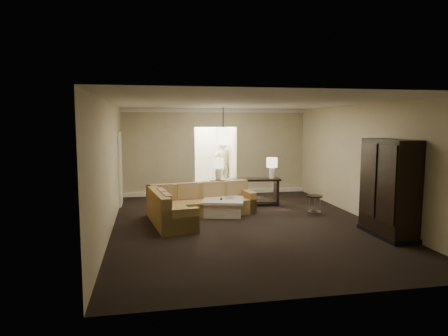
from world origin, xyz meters
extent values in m
plane|color=black|center=(0.00, 0.00, 0.00)|extent=(8.00, 8.00, 0.00)
cube|color=#BBB08E|center=(0.00, 4.00, 1.40)|extent=(6.00, 0.04, 2.80)
cube|color=#BBB08E|center=(0.00, -4.00, 1.40)|extent=(6.00, 0.04, 2.80)
cube|color=#BBB08E|center=(-3.00, 0.00, 1.40)|extent=(0.04, 8.00, 2.80)
cube|color=#BBB08E|center=(3.00, 0.00, 1.40)|extent=(0.04, 8.00, 2.80)
cube|color=silver|center=(0.00, 0.00, 2.80)|extent=(6.00, 8.00, 0.02)
cube|color=white|center=(0.00, 3.95, 2.73)|extent=(6.00, 0.10, 0.12)
cube|color=white|center=(0.00, 3.95, 0.06)|extent=(6.00, 0.10, 0.12)
cube|color=white|center=(-2.97, 2.80, 1.05)|extent=(0.05, 0.90, 2.10)
cube|color=beige|center=(0.00, 5.00, 0.00)|extent=(1.40, 2.00, 0.01)
cube|color=beige|center=(-0.70, 5.00, 1.40)|extent=(0.04, 2.00, 2.80)
cube|color=beige|center=(0.70, 5.00, 1.40)|extent=(0.04, 2.00, 2.80)
cube|color=beige|center=(0.00, 6.00, 1.40)|extent=(1.40, 0.04, 2.80)
cube|color=white|center=(0.00, 5.97, 1.05)|extent=(0.90, 0.05, 2.10)
cube|color=brown|center=(-0.86, 1.09, 0.19)|extent=(2.78, 1.20, 0.38)
cube|color=brown|center=(-1.64, -0.07, 0.19)|extent=(0.99, 1.36, 0.38)
cube|color=brown|center=(-0.90, 1.38, 0.58)|extent=(2.70, 0.61, 0.41)
cube|color=brown|center=(-1.99, 0.33, 0.58)|extent=(0.53, 2.16, 0.41)
cube|color=brown|center=(0.39, 1.28, 0.28)|extent=(0.30, 0.83, 0.56)
cube|color=brown|center=(-1.56, -0.60, 0.28)|extent=(0.83, 0.30, 0.56)
cube|color=#94734F|center=(-1.87, 1.19, 0.60)|extent=(0.57, 0.22, 0.41)
cube|color=#94734F|center=(-1.20, 1.29, 0.60)|extent=(0.57, 0.22, 0.41)
cube|color=#94734F|center=(-0.54, 1.39, 0.60)|extent=(0.57, 0.22, 0.41)
cube|color=#94734F|center=(0.13, 1.49, 0.60)|extent=(0.57, 0.22, 0.41)
cube|color=#94734F|center=(-1.90, 0.44, 0.60)|extent=(0.22, 0.55, 0.41)
cube|color=#94734F|center=(-1.81, -0.19, 0.60)|extent=(0.22, 0.55, 0.41)
cube|color=white|center=(-0.32, 1.00, 0.17)|extent=(1.12, 1.12, 0.35)
cube|color=white|center=(-0.32, 1.00, 0.38)|extent=(1.24, 1.24, 0.06)
cube|color=black|center=(-0.38, 0.96, 0.42)|extent=(0.09, 0.17, 0.02)
cube|color=beige|center=(-0.13, 1.11, 0.41)|extent=(0.29, 0.35, 0.01)
cube|color=black|center=(0.50, 2.00, 0.74)|extent=(2.02, 0.62, 0.05)
cube|color=black|center=(-0.40, 2.08, 0.36)|extent=(0.11, 0.41, 0.72)
cube|color=black|center=(1.40, 1.92, 0.36)|extent=(0.11, 0.41, 0.72)
cube|color=black|center=(0.50, 2.00, 0.11)|extent=(1.93, 0.57, 0.04)
cube|color=black|center=(2.70, -1.51, 1.01)|extent=(0.56, 1.35, 2.02)
cube|color=black|center=(2.41, -1.85, 1.15)|extent=(0.03, 0.60, 1.54)
cube|color=black|center=(2.41, -1.17, 1.15)|extent=(0.03, 0.60, 1.54)
cube|color=black|center=(2.70, -1.51, 0.05)|extent=(0.60, 1.40, 0.10)
cylinder|color=black|center=(1.97, 0.56, 0.48)|extent=(0.40, 0.40, 0.04)
torus|color=silver|center=(1.97, 0.56, 0.09)|extent=(0.33, 0.33, 0.02)
cylinder|color=silver|center=(2.13, 0.58, 0.24)|extent=(0.02, 0.02, 0.47)
cylinder|color=silver|center=(1.88, 0.68, 0.24)|extent=(0.02, 0.02, 0.47)
cylinder|color=silver|center=(1.92, 0.41, 0.24)|extent=(0.02, 0.02, 0.47)
cylinder|color=white|center=(-0.27, 2.06, 0.93)|extent=(0.14, 0.14, 0.32)
cylinder|color=beige|center=(-0.27, 2.06, 1.22)|extent=(0.31, 0.31, 0.27)
cylinder|color=white|center=(1.27, 1.94, 0.93)|extent=(0.14, 0.14, 0.32)
cylinder|color=beige|center=(1.27, 1.94, 1.22)|extent=(0.31, 0.31, 0.27)
cylinder|color=black|center=(0.00, 2.70, 2.50)|extent=(0.02, 0.02, 0.60)
cube|color=#FFF0C6|center=(0.00, 2.70, 1.95)|extent=(0.38, 0.38, 0.48)
imported|color=#EDE6C9|center=(0.45, 5.31, 0.93)|extent=(0.76, 0.59, 1.87)
camera|label=1|loc=(-2.19, -8.86, 2.38)|focal=32.00mm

